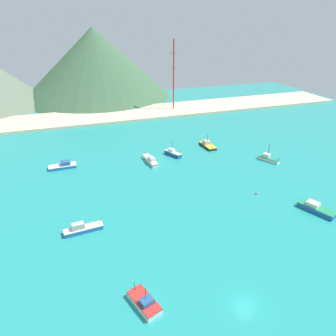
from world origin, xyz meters
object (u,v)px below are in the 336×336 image
(fishing_boat_7, at_px, (268,158))
(fishing_boat_8, at_px, (173,153))
(fishing_boat_0, at_px, (151,160))
(radio_tower, at_px, (174,76))
(fishing_boat_5, at_px, (208,145))
(buoy_0, at_px, (256,194))
(fishing_boat_6, at_px, (316,209))
(fishing_boat_1, at_px, (82,229))
(fishing_boat_2, at_px, (145,302))
(fishing_boat_3, at_px, (63,166))

(fishing_boat_7, bearing_deg, fishing_boat_8, 153.68)
(fishing_boat_0, bearing_deg, radio_tower, 63.56)
(fishing_boat_7, bearing_deg, radio_tower, 97.71)
(fishing_boat_5, bearing_deg, buoy_0, -93.36)
(fishing_boat_6, distance_m, buoy_0, 15.40)
(buoy_0, bearing_deg, fishing_boat_6, -52.56)
(buoy_0, xyz_separation_m, radio_tower, (6.90, 87.92, 17.81))
(fishing_boat_5, bearing_deg, fishing_boat_1, -142.71)
(fishing_boat_2, bearing_deg, fishing_boat_7, 38.16)
(fishing_boat_6, height_order, buoy_0, fishing_boat_6)
(fishing_boat_0, bearing_deg, fishing_boat_6, -52.63)
(fishing_boat_6, bearing_deg, fishing_boat_2, -164.38)
(fishing_boat_2, bearing_deg, radio_tower, 68.02)
(fishing_boat_0, distance_m, fishing_boat_8, 9.65)
(fishing_boat_1, distance_m, fishing_boat_3, 36.41)
(fishing_boat_0, xyz_separation_m, fishing_boat_3, (-28.08, 5.45, -0.12))
(fishing_boat_0, height_order, fishing_boat_5, fishing_boat_5)
(fishing_boat_0, xyz_separation_m, buoy_0, (22.30, -29.22, -0.79))
(fishing_boat_8, distance_m, radio_tower, 61.43)
(fishing_boat_2, relative_size, fishing_boat_7, 0.96)
(fishing_boat_0, relative_size, fishing_boat_1, 1.09)
(fishing_boat_2, relative_size, fishing_boat_3, 0.83)
(fishing_boat_3, relative_size, buoy_0, 14.35)
(fishing_boat_8, bearing_deg, fishing_boat_7, -26.32)
(fishing_boat_5, distance_m, fishing_boat_7, 23.14)
(fishing_boat_3, distance_m, fishing_boat_5, 52.50)
(fishing_boat_1, height_order, radio_tower, radio_tower)
(buoy_0, bearing_deg, fishing_boat_5, 86.64)
(fishing_boat_2, distance_m, fishing_boat_6, 50.17)
(fishing_boat_2, relative_size, buoy_0, 11.92)
(fishing_boat_8, bearing_deg, fishing_boat_1, -135.05)
(fishing_boat_0, distance_m, fishing_boat_5, 25.33)
(fishing_boat_3, bearing_deg, radio_tower, 42.91)
(fishing_boat_8, bearing_deg, buoy_0, -67.85)
(fishing_boat_7, relative_size, radio_tower, 0.22)
(fishing_boat_8, bearing_deg, fishing_boat_6, -63.20)
(fishing_boat_7, bearing_deg, fishing_boat_6, -103.21)
(fishing_boat_2, distance_m, buoy_0, 46.69)
(fishing_boat_7, distance_m, fishing_boat_8, 33.00)
(fishing_boat_6, distance_m, fishing_boat_8, 49.99)
(fishing_boat_7, bearing_deg, fishing_boat_1, -163.07)
(fishing_boat_3, bearing_deg, fishing_boat_1, -85.08)
(fishing_boat_1, xyz_separation_m, radio_tower, (54.15, 89.52, 17.08))
(fishing_boat_0, xyz_separation_m, fishing_boat_8, (9.11, 3.18, 0.02))
(radio_tower, bearing_deg, fishing_boat_6, -88.60)
(fishing_boat_0, distance_m, fishing_boat_6, 52.14)
(buoy_0, bearing_deg, fishing_boat_0, 127.34)
(fishing_boat_7, bearing_deg, fishing_boat_2, -141.84)
(fishing_boat_0, xyz_separation_m, fishing_boat_2, (-16.67, -54.95, -0.12))
(buoy_0, bearing_deg, fishing_boat_2, -146.57)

